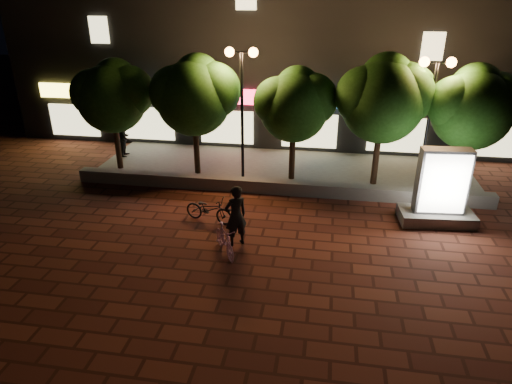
% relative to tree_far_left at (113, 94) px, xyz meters
% --- Properties ---
extents(ground, '(80.00, 80.00, 0.00)m').
position_rel_tree_far_left_xyz_m(ground, '(6.95, -5.46, -3.29)').
color(ground, '#5D291D').
rests_on(ground, ground).
extents(retaining_wall, '(16.00, 0.45, 0.50)m').
position_rel_tree_far_left_xyz_m(retaining_wall, '(6.95, -1.46, -3.04)').
color(retaining_wall, slate).
rests_on(retaining_wall, ground).
extents(sidewalk, '(16.00, 5.00, 0.08)m').
position_rel_tree_far_left_xyz_m(sidewalk, '(6.95, 1.04, -3.25)').
color(sidewalk, slate).
rests_on(sidewalk, ground).
extents(building_block, '(28.00, 8.12, 11.30)m').
position_rel_tree_far_left_xyz_m(building_block, '(6.94, 7.53, 1.70)').
color(building_block, black).
rests_on(building_block, ground).
extents(tree_far_left, '(3.36, 2.80, 4.63)m').
position_rel_tree_far_left_xyz_m(tree_far_left, '(0.00, 0.00, 0.00)').
color(tree_far_left, '#2F2012').
rests_on(tree_far_left, sidewalk).
extents(tree_left, '(3.60, 3.00, 4.89)m').
position_rel_tree_far_left_xyz_m(tree_left, '(3.50, 0.00, 0.15)').
color(tree_left, '#2F2012').
rests_on(tree_left, sidewalk).
extents(tree_mid, '(3.24, 2.70, 4.50)m').
position_rel_tree_far_left_xyz_m(tree_mid, '(7.50, -0.00, -0.08)').
color(tree_mid, '#2F2012').
rests_on(tree_mid, sidewalk).
extents(tree_right, '(3.72, 3.10, 5.07)m').
position_rel_tree_far_left_xyz_m(tree_right, '(10.80, 0.00, 0.27)').
color(tree_right, '#2F2012').
rests_on(tree_right, sidewalk).
extents(tree_far_right, '(3.48, 2.90, 4.76)m').
position_rel_tree_far_left_xyz_m(tree_far_right, '(14.00, 0.00, 0.08)').
color(tree_far_right, '#2F2012').
rests_on(tree_far_right, sidewalk).
extents(street_lamp_left, '(1.26, 0.36, 5.18)m').
position_rel_tree_far_left_xyz_m(street_lamp_left, '(5.45, -0.26, 0.74)').
color(street_lamp_left, black).
rests_on(street_lamp_left, sidewalk).
extents(street_lamp_right, '(1.26, 0.36, 4.98)m').
position_rel_tree_far_left_xyz_m(street_lamp_right, '(12.45, -0.26, 0.60)').
color(street_lamp_right, black).
rests_on(street_lamp_right, sidewalk).
extents(ad_kiosk, '(2.49, 1.39, 2.60)m').
position_rel_tree_far_left_xyz_m(ad_kiosk, '(12.59, -2.98, -2.24)').
color(ad_kiosk, slate).
rests_on(ad_kiosk, ground).
extents(scooter_pink, '(1.17, 1.54, 0.92)m').
position_rel_tree_far_left_xyz_m(scooter_pink, '(6.03, -6.11, -2.83)').
color(scooter_pink, '#C07FB0').
rests_on(scooter_pink, ground).
extents(rider, '(0.85, 0.80, 1.95)m').
position_rel_tree_far_left_xyz_m(rider, '(6.24, -5.50, -2.32)').
color(rider, black).
rests_on(rider, ground).
extents(scooter_parked, '(1.83, 1.00, 0.91)m').
position_rel_tree_far_left_xyz_m(scooter_parked, '(5.04, -4.17, -2.84)').
color(scooter_parked, black).
rests_on(scooter_parked, ground).
extents(pedestrian, '(0.73, 0.88, 1.64)m').
position_rel_tree_far_left_xyz_m(pedestrian, '(-0.45, 1.53, -2.39)').
color(pedestrian, black).
rests_on(pedestrian, sidewalk).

